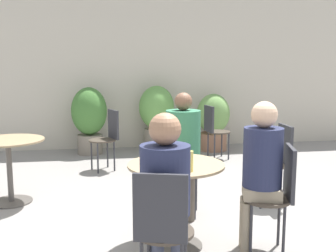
{
  "coord_description": "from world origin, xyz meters",
  "views": [
    {
      "loc": [
        -0.81,
        -3.09,
        1.49
      ],
      "look_at": [
        -0.25,
        0.36,
        0.96
      ],
      "focal_mm": 42.0,
      "sensor_mm": 36.0,
      "label": 1
    }
  ],
  "objects_px": {
    "bistro_chair_6": "(214,127)",
    "potted_plant_2": "(213,120)",
    "seated_person_2": "(183,145)",
    "bistro_chair_0": "(162,225)",
    "bistro_chair_5": "(108,134)",
    "beer_glass_0": "(173,146)",
    "potted_plant_0": "(89,117)",
    "bistro_chair_1": "(278,189)",
    "seated_person_0": "(165,187)",
    "cafe_table_near": "(176,184)",
    "bistro_chair_3": "(174,151)",
    "potted_plant_1": "(157,114)",
    "cafe_table_far": "(9,156)",
    "bistro_chair_4": "(277,157)",
    "seated_person_1": "(261,163)",
    "beer_glass_1": "(189,161)",
    "bistro_chair_2": "(184,162)"
  },
  "relations": [
    {
      "from": "bistro_chair_6",
      "to": "beer_glass_1",
      "type": "distance_m",
      "value": 3.45
    },
    {
      "from": "bistro_chair_3",
      "to": "beer_glass_0",
      "type": "height_order",
      "value": "beer_glass_0"
    },
    {
      "from": "bistro_chair_0",
      "to": "seated_person_0",
      "type": "bearing_deg",
      "value": -90.0
    },
    {
      "from": "bistro_chair_1",
      "to": "bistro_chair_4",
      "type": "relative_size",
      "value": 1.0
    },
    {
      "from": "bistro_chair_3",
      "to": "seated_person_0",
      "type": "height_order",
      "value": "seated_person_0"
    },
    {
      "from": "cafe_table_near",
      "to": "potted_plant_2",
      "type": "xyz_separation_m",
      "value": [
        1.36,
        3.68,
        0.0
      ]
    },
    {
      "from": "bistro_chair_5",
      "to": "cafe_table_far",
      "type": "bearing_deg",
      "value": -62.79
    },
    {
      "from": "bistro_chair_0",
      "to": "bistro_chair_4",
      "type": "xyz_separation_m",
      "value": [
        1.49,
        1.62,
        0.0
      ]
    },
    {
      "from": "cafe_table_far",
      "to": "bistro_chair_0",
      "type": "relative_size",
      "value": 0.88
    },
    {
      "from": "beer_glass_0",
      "to": "beer_glass_1",
      "type": "height_order",
      "value": "beer_glass_0"
    },
    {
      "from": "cafe_table_far",
      "to": "bistro_chair_4",
      "type": "xyz_separation_m",
      "value": [
        2.87,
        -0.51,
        -0.0
      ]
    },
    {
      "from": "cafe_table_near",
      "to": "bistro_chair_6",
      "type": "height_order",
      "value": "bistro_chair_6"
    },
    {
      "from": "bistro_chair_3",
      "to": "bistro_chair_5",
      "type": "relative_size",
      "value": 1.0
    },
    {
      "from": "bistro_chair_3",
      "to": "beer_glass_1",
      "type": "relative_size",
      "value": 5.6
    },
    {
      "from": "seated_person_2",
      "to": "bistro_chair_0",
      "type": "bearing_deg",
      "value": -90.0
    },
    {
      "from": "bistro_chair_3",
      "to": "bistro_chair_4",
      "type": "height_order",
      "value": "same"
    },
    {
      "from": "bistro_chair_5",
      "to": "bistro_chair_6",
      "type": "relative_size",
      "value": 1.0
    },
    {
      "from": "beer_glass_1",
      "to": "potted_plant_0",
      "type": "relative_size",
      "value": 0.14
    },
    {
      "from": "beer_glass_0",
      "to": "beer_glass_1",
      "type": "bearing_deg",
      "value": -86.04
    },
    {
      "from": "seated_person_2",
      "to": "cafe_table_far",
      "type": "bearing_deg",
      "value": 174.84
    },
    {
      "from": "beer_glass_0",
      "to": "potted_plant_1",
      "type": "relative_size",
      "value": 0.17
    },
    {
      "from": "potted_plant_0",
      "to": "potted_plant_2",
      "type": "relative_size",
      "value": 1.13
    },
    {
      "from": "bistro_chair_2",
      "to": "bistro_chair_3",
      "type": "height_order",
      "value": "same"
    },
    {
      "from": "bistro_chair_4",
      "to": "seated_person_1",
      "type": "relative_size",
      "value": 0.71
    },
    {
      "from": "potted_plant_2",
      "to": "potted_plant_0",
      "type": "bearing_deg",
      "value": 178.72
    },
    {
      "from": "seated_person_2",
      "to": "potted_plant_0",
      "type": "xyz_separation_m",
      "value": [
        -1.01,
        3.09,
        -0.09
      ]
    },
    {
      "from": "potted_plant_1",
      "to": "bistro_chair_4",
      "type": "bearing_deg",
      "value": -72.9
    },
    {
      "from": "cafe_table_near",
      "to": "bistro_chair_0",
      "type": "xyz_separation_m",
      "value": [
        -0.23,
        -0.78,
        -0.01
      ]
    },
    {
      "from": "bistro_chair_2",
      "to": "seated_person_0",
      "type": "relative_size",
      "value": 0.72
    },
    {
      "from": "cafe_table_far",
      "to": "seated_person_2",
      "type": "relative_size",
      "value": 0.62
    },
    {
      "from": "seated_person_2",
      "to": "beer_glass_0",
      "type": "height_order",
      "value": "seated_person_2"
    },
    {
      "from": "seated_person_0",
      "to": "potted_plant_2",
      "type": "height_order",
      "value": "seated_person_0"
    },
    {
      "from": "cafe_table_near",
      "to": "potted_plant_0",
      "type": "xyz_separation_m",
      "value": [
        -0.82,
        3.73,
        0.11
      ]
    },
    {
      "from": "cafe_table_far",
      "to": "beer_glass_1",
      "type": "distance_m",
      "value": 2.32
    },
    {
      "from": "bistro_chair_6",
      "to": "beer_glass_0",
      "type": "bearing_deg",
      "value": 147.99
    },
    {
      "from": "seated_person_1",
      "to": "beer_glass_1",
      "type": "bearing_deg",
      "value": -68.12
    },
    {
      "from": "bistro_chair_1",
      "to": "beer_glass_1",
      "type": "height_order",
      "value": "bistro_chair_1"
    },
    {
      "from": "bistro_chair_1",
      "to": "seated_person_0",
      "type": "height_order",
      "value": "seated_person_0"
    },
    {
      "from": "bistro_chair_1",
      "to": "beer_glass_1",
      "type": "distance_m",
      "value": 0.78
    },
    {
      "from": "cafe_table_far",
      "to": "seated_person_0",
      "type": "distance_m",
      "value": 2.46
    },
    {
      "from": "cafe_table_far",
      "to": "bistro_chair_1",
      "type": "bearing_deg",
      "value": -33.48
    },
    {
      "from": "bistro_chair_3",
      "to": "potted_plant_1",
      "type": "distance_m",
      "value": 2.52
    },
    {
      "from": "bistro_chair_4",
      "to": "potted_plant_0",
      "type": "height_order",
      "value": "potted_plant_0"
    },
    {
      "from": "bistro_chair_0",
      "to": "potted_plant_0",
      "type": "distance_m",
      "value": 4.56
    },
    {
      "from": "bistro_chair_5",
      "to": "potted_plant_0",
      "type": "xyz_separation_m",
      "value": [
        -0.3,
        1.13,
        0.12
      ]
    },
    {
      "from": "bistro_chair_2",
      "to": "beer_glass_1",
      "type": "bearing_deg",
      "value": -83.52
    },
    {
      "from": "bistro_chair_5",
      "to": "beer_glass_0",
      "type": "xyz_separation_m",
      "value": [
        0.53,
        -2.35,
        0.28
      ]
    },
    {
      "from": "bistro_chair_5",
      "to": "seated_person_0",
      "type": "distance_m",
      "value": 3.28
    },
    {
      "from": "bistro_chair_4",
      "to": "potted_plant_1",
      "type": "height_order",
      "value": "potted_plant_1"
    },
    {
      "from": "bistro_chair_6",
      "to": "potted_plant_2",
      "type": "bearing_deg",
      "value": -24.42
    }
  ]
}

